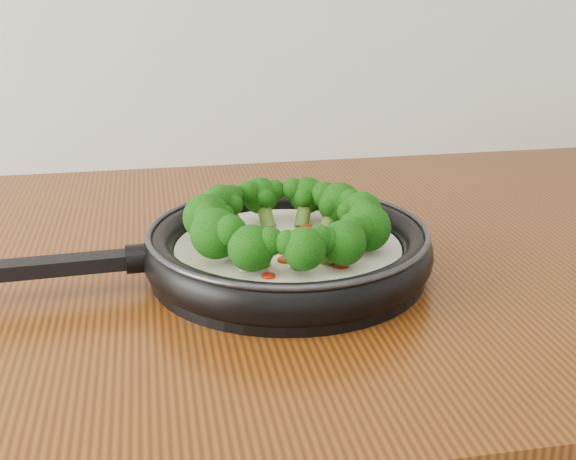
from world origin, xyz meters
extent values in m
cylinder|color=black|center=(0.04, 1.03, 0.91)|extent=(0.31, 0.31, 0.01)
torus|color=black|center=(0.04, 1.03, 0.93)|extent=(0.33, 0.33, 0.03)
torus|color=#2D2D33|center=(0.04, 1.03, 0.95)|extent=(0.32, 0.32, 0.01)
cube|color=black|center=(-0.20, 1.02, 0.93)|extent=(0.18, 0.04, 0.02)
cylinder|color=black|center=(-0.12, 1.02, 0.93)|extent=(0.03, 0.03, 0.03)
cylinder|color=white|center=(0.04, 1.03, 0.92)|extent=(0.26, 0.26, 0.02)
ellipsoid|color=#9F1707|center=(0.05, 1.03, 0.93)|extent=(0.02, 0.02, 0.01)
ellipsoid|color=#9F1707|center=(0.02, 1.04, 0.93)|extent=(0.02, 0.02, 0.01)
ellipsoid|color=#B5380B|center=(-0.01, 1.02, 0.93)|extent=(0.02, 0.02, 0.01)
ellipsoid|color=#9F1707|center=(0.01, 0.96, 0.93)|extent=(0.02, 0.02, 0.01)
ellipsoid|color=#9F1707|center=(0.07, 1.05, 0.93)|extent=(0.03, 0.03, 0.01)
ellipsoid|color=#B5380B|center=(0.01, 1.05, 0.93)|extent=(0.02, 0.02, 0.01)
ellipsoid|color=#9F1707|center=(-0.01, 1.12, 0.93)|extent=(0.02, 0.02, 0.01)
ellipsoid|color=#9F1707|center=(0.08, 0.97, 0.93)|extent=(0.02, 0.02, 0.01)
ellipsoid|color=#B5380B|center=(0.03, 1.02, 0.93)|extent=(0.03, 0.03, 0.01)
ellipsoid|color=#9F1707|center=(0.07, 1.05, 0.93)|extent=(0.03, 0.03, 0.01)
ellipsoid|color=#9F1707|center=(0.10, 1.01, 0.93)|extent=(0.02, 0.02, 0.01)
ellipsoid|color=#B5380B|center=(0.04, 1.00, 0.93)|extent=(0.02, 0.02, 0.01)
ellipsoid|color=#9F1707|center=(0.02, 1.04, 0.93)|extent=(0.03, 0.03, 0.01)
ellipsoid|color=#9F1707|center=(0.05, 1.00, 0.93)|extent=(0.02, 0.02, 0.01)
ellipsoid|color=#B5380B|center=(0.08, 0.99, 0.93)|extent=(0.02, 0.02, 0.01)
ellipsoid|color=#9F1707|center=(0.03, 1.03, 0.93)|extent=(0.03, 0.03, 0.01)
ellipsoid|color=#9F1707|center=(0.03, 1.10, 0.93)|extent=(0.02, 0.02, 0.01)
ellipsoid|color=#B5380B|center=(0.01, 1.03, 0.93)|extent=(0.02, 0.02, 0.01)
ellipsoid|color=#9F1707|center=(0.07, 1.08, 0.93)|extent=(0.03, 0.03, 0.01)
ellipsoid|color=#9F1707|center=(0.01, 1.05, 0.93)|extent=(0.02, 0.02, 0.01)
ellipsoid|color=#B5380B|center=(0.03, 0.99, 0.93)|extent=(0.02, 0.02, 0.01)
ellipsoid|color=#9F1707|center=(0.01, 1.04, 0.93)|extent=(0.02, 0.02, 0.01)
ellipsoid|color=white|center=(0.06, 1.10, 0.93)|extent=(0.01, 0.01, 0.00)
ellipsoid|color=white|center=(0.09, 1.04, 0.93)|extent=(0.01, 0.01, 0.00)
ellipsoid|color=white|center=(-0.02, 0.97, 0.93)|extent=(0.01, 0.00, 0.00)
ellipsoid|color=white|center=(0.01, 1.01, 0.93)|extent=(0.01, 0.01, 0.00)
ellipsoid|color=white|center=(0.05, 1.04, 0.93)|extent=(0.01, 0.01, 0.00)
ellipsoid|color=white|center=(0.07, 1.08, 0.93)|extent=(0.01, 0.01, 0.00)
ellipsoid|color=white|center=(-0.02, 1.10, 0.93)|extent=(0.01, 0.01, 0.00)
ellipsoid|color=white|center=(-0.01, 1.05, 0.93)|extent=(0.01, 0.01, 0.00)
ellipsoid|color=white|center=(0.05, 1.05, 0.93)|extent=(0.01, 0.01, 0.00)
ellipsoid|color=white|center=(-0.03, 1.02, 0.93)|extent=(0.01, 0.01, 0.00)
ellipsoid|color=white|center=(0.05, 1.04, 0.93)|extent=(0.01, 0.01, 0.00)
ellipsoid|color=white|center=(0.04, 1.03, 0.93)|extent=(0.01, 0.01, 0.00)
ellipsoid|color=white|center=(0.04, 1.03, 0.93)|extent=(0.01, 0.01, 0.00)
ellipsoid|color=white|center=(0.05, 0.93, 0.93)|extent=(0.01, 0.01, 0.00)
ellipsoid|color=white|center=(0.10, 1.06, 0.93)|extent=(0.01, 0.01, 0.00)
ellipsoid|color=white|center=(-0.05, 1.06, 0.93)|extent=(0.01, 0.01, 0.00)
ellipsoid|color=white|center=(0.03, 1.14, 0.93)|extent=(0.01, 0.01, 0.00)
ellipsoid|color=white|center=(0.10, 0.98, 0.93)|extent=(0.01, 0.01, 0.00)
ellipsoid|color=white|center=(0.05, 1.05, 0.93)|extent=(0.01, 0.00, 0.00)
ellipsoid|color=white|center=(0.12, 1.05, 0.93)|extent=(0.01, 0.01, 0.00)
ellipsoid|color=white|center=(0.04, 1.03, 0.93)|extent=(0.01, 0.01, 0.00)
cylinder|color=olive|center=(0.11, 1.04, 0.94)|extent=(0.03, 0.02, 0.03)
sphere|color=black|center=(0.12, 1.05, 0.96)|extent=(0.05, 0.05, 0.04)
sphere|color=black|center=(0.12, 1.06, 0.97)|extent=(0.03, 0.03, 0.03)
sphere|color=black|center=(0.12, 1.03, 0.97)|extent=(0.03, 0.03, 0.03)
sphere|color=black|center=(0.11, 1.04, 0.96)|extent=(0.02, 0.02, 0.02)
cylinder|color=olive|center=(0.10, 1.07, 0.94)|extent=(0.03, 0.03, 0.03)
sphere|color=black|center=(0.11, 1.08, 0.96)|extent=(0.05, 0.05, 0.05)
sphere|color=black|center=(0.09, 1.09, 0.97)|extent=(0.03, 0.03, 0.03)
sphere|color=black|center=(0.12, 1.06, 0.97)|extent=(0.03, 0.03, 0.03)
sphere|color=black|center=(0.09, 1.07, 0.96)|extent=(0.03, 0.03, 0.02)
cylinder|color=olive|center=(0.07, 1.10, 0.95)|extent=(0.03, 0.04, 0.04)
sphere|color=black|center=(0.08, 1.11, 0.96)|extent=(0.04, 0.04, 0.04)
sphere|color=black|center=(0.06, 1.11, 0.97)|extent=(0.03, 0.03, 0.03)
sphere|color=black|center=(0.09, 1.10, 0.97)|extent=(0.03, 0.03, 0.02)
sphere|color=black|center=(0.07, 1.10, 0.96)|extent=(0.02, 0.02, 0.02)
cylinder|color=olive|center=(0.03, 1.10, 0.95)|extent=(0.02, 0.04, 0.04)
sphere|color=black|center=(0.02, 1.12, 0.96)|extent=(0.04, 0.04, 0.04)
sphere|color=black|center=(0.01, 1.11, 0.97)|extent=(0.03, 0.03, 0.03)
sphere|color=black|center=(0.04, 1.12, 0.97)|extent=(0.03, 0.03, 0.02)
sphere|color=black|center=(0.03, 1.10, 0.96)|extent=(0.02, 0.02, 0.02)
cylinder|color=olive|center=(-0.01, 1.08, 0.95)|extent=(0.04, 0.03, 0.04)
sphere|color=black|center=(-0.03, 1.09, 0.96)|extent=(0.05, 0.05, 0.04)
sphere|color=black|center=(-0.03, 1.08, 0.97)|extent=(0.03, 0.03, 0.03)
sphere|color=black|center=(-0.01, 1.10, 0.97)|extent=(0.03, 0.03, 0.03)
sphere|color=black|center=(-0.01, 1.08, 0.97)|extent=(0.02, 0.02, 0.02)
cylinder|color=olive|center=(-0.03, 1.05, 0.95)|extent=(0.04, 0.02, 0.04)
sphere|color=black|center=(-0.04, 1.05, 0.96)|extent=(0.05, 0.05, 0.05)
sphere|color=black|center=(-0.04, 1.03, 0.97)|extent=(0.03, 0.03, 0.03)
sphere|color=black|center=(-0.04, 1.07, 0.97)|extent=(0.03, 0.03, 0.03)
sphere|color=black|center=(-0.03, 1.05, 0.96)|extent=(0.03, 0.03, 0.03)
cylinder|color=olive|center=(-0.02, 1.01, 0.95)|extent=(0.04, 0.03, 0.04)
sphere|color=black|center=(-0.04, 1.00, 0.96)|extent=(0.05, 0.05, 0.05)
sphere|color=black|center=(-0.03, 0.98, 0.97)|extent=(0.03, 0.03, 0.03)
sphere|color=black|center=(-0.04, 1.02, 0.97)|extent=(0.03, 0.03, 0.03)
sphere|color=black|center=(-0.02, 1.01, 0.97)|extent=(0.03, 0.03, 0.03)
cylinder|color=olive|center=(0.00, 0.98, 0.94)|extent=(0.03, 0.03, 0.03)
sphere|color=black|center=(-0.01, 0.97, 0.96)|extent=(0.05, 0.05, 0.05)
sphere|color=black|center=(0.01, 0.96, 0.97)|extent=(0.03, 0.03, 0.03)
sphere|color=black|center=(-0.02, 0.98, 0.97)|extent=(0.03, 0.03, 0.03)
sphere|color=black|center=(0.00, 0.98, 0.96)|extent=(0.02, 0.02, 0.02)
cylinder|color=olive|center=(0.04, 0.97, 0.95)|extent=(0.02, 0.03, 0.04)
sphere|color=black|center=(0.04, 0.95, 0.96)|extent=(0.04, 0.04, 0.04)
sphere|color=black|center=(0.06, 0.95, 0.97)|extent=(0.03, 0.03, 0.03)
sphere|color=black|center=(0.02, 0.95, 0.97)|extent=(0.03, 0.03, 0.02)
sphere|color=black|center=(0.04, 0.97, 0.96)|extent=(0.02, 0.02, 0.02)
cylinder|color=olive|center=(0.07, 0.97, 0.94)|extent=(0.03, 0.03, 0.03)
sphere|color=black|center=(0.08, 0.96, 0.96)|extent=(0.05, 0.05, 0.04)
sphere|color=black|center=(0.09, 0.97, 0.97)|extent=(0.03, 0.03, 0.03)
sphere|color=black|center=(0.06, 0.96, 0.97)|extent=(0.03, 0.03, 0.03)
sphere|color=black|center=(0.07, 0.98, 0.96)|extent=(0.02, 0.02, 0.02)
cylinder|color=olive|center=(0.10, 1.00, 0.94)|extent=(0.04, 0.03, 0.03)
sphere|color=black|center=(0.12, 1.00, 0.96)|extent=(0.05, 0.05, 0.05)
sphere|color=black|center=(0.12, 1.02, 0.97)|extent=(0.03, 0.03, 0.03)
sphere|color=black|center=(0.10, 0.98, 0.97)|extent=(0.03, 0.03, 0.03)
sphere|color=black|center=(0.10, 1.00, 0.96)|extent=(0.03, 0.03, 0.02)
camera|label=1|loc=(-0.10, 0.30, 1.23)|focal=46.68mm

